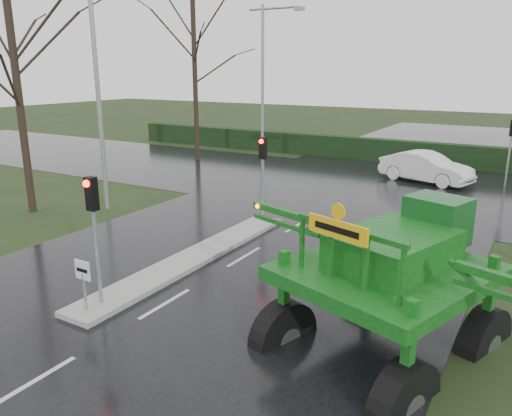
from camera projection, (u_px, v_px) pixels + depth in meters
The scene contains 15 objects.
ground at pixel (165, 304), 13.32m from camera, with size 140.00×140.00×0.00m, color black.
road_main at pixel (317, 214), 21.61m from camera, with size 14.00×80.00×0.02m, color black.
road_cross at pixel (363, 187), 26.58m from camera, with size 80.00×12.00×0.02m, color black.
median_island at pixel (195, 257), 16.42m from camera, with size 1.20×10.00×0.16m, color gray.
hedge_row at pixel (404, 152), 33.01m from camera, with size 44.00×0.90×1.50m, color black.
keep_left_sign at pixel (83, 277), 12.43m from camera, with size 0.50×0.07×1.35m.
traffic_signal_near at pixel (93, 214), 12.42m from camera, with size 0.26×0.33×3.52m.
traffic_signal_mid at pixel (263, 161), 19.47m from camera, with size 0.26×0.33×3.52m.
traffic_signal_far at pixel (511, 138), 26.02m from camera, with size 0.26×0.33×3.52m.
street_light_left_near at pixel (101, 71), 20.69m from camera, with size 3.85×0.30×10.00m.
street_light_left_far at pixel (267, 70), 32.30m from camera, with size 3.85×0.30×10.00m.
tree_left_near at pixel (16, 74), 20.45m from camera, with size 6.30×6.30×10.85m.
tree_left_far at pixel (194, 52), 32.44m from camera, with size 7.70×7.70×13.26m.
crop_sprayer at pixel (291, 250), 11.25m from camera, with size 7.72×5.94×4.52m.
white_sedan at pixel (424, 182), 27.62m from camera, with size 1.75×5.01×1.65m, color white.
Camera 1 is at (8.26, -9.20, 6.07)m, focal length 35.00 mm.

